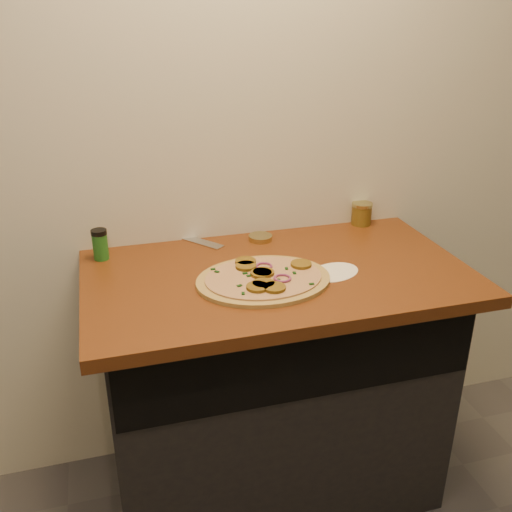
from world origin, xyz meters
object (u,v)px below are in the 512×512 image
object	(u,v)px
salsa_jar	(362,214)
spice_shaker	(100,244)
pizza	(264,279)
chefs_knife	(181,235)

from	to	relation	value
salsa_jar	spice_shaker	size ratio (longest dim) A/B	0.83
pizza	salsa_jar	xyz separation A→B (m)	(0.49, 0.37, 0.03)
salsa_jar	pizza	bearing A→B (deg)	-143.43
salsa_jar	spice_shaker	distance (m)	0.96
spice_shaker	salsa_jar	bearing A→B (deg)	3.66
pizza	chefs_knife	bearing A→B (deg)	113.34
pizza	salsa_jar	bearing A→B (deg)	36.57
pizza	spice_shaker	xyz separation A→B (m)	(-0.46, 0.30, 0.04)
chefs_knife	salsa_jar	xyz separation A→B (m)	(0.68, -0.06, 0.04)
chefs_knife	salsa_jar	distance (m)	0.68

